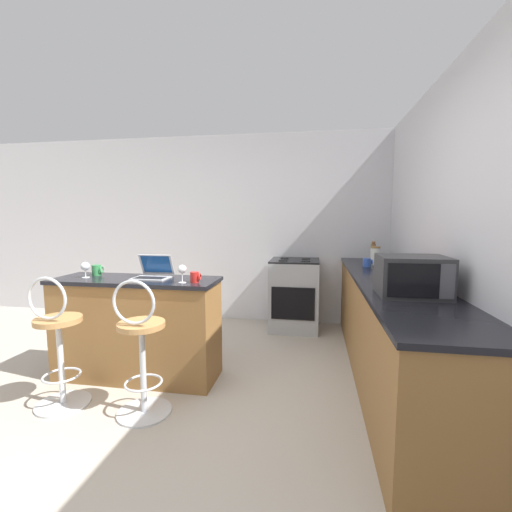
% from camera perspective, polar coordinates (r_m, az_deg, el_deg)
% --- Properties ---
extents(ground_plane, '(20.00, 20.00, 0.00)m').
position_cam_1_polar(ground_plane, '(2.69, -15.15, -26.65)').
color(ground_plane, '#ADA393').
extents(wall_back, '(12.00, 0.06, 2.60)m').
position_cam_1_polar(wall_back, '(4.86, -1.99, 4.56)').
color(wall_back, silver).
rests_on(wall_back, ground_plane).
extents(wall_right, '(0.06, 12.00, 2.60)m').
position_cam_1_polar(wall_right, '(2.28, 36.10, 1.20)').
color(wall_right, silver).
rests_on(wall_right, ground_plane).
extents(breakfast_bar, '(1.49, 0.51, 0.92)m').
position_cam_1_polar(breakfast_bar, '(3.36, -19.18, -11.25)').
color(breakfast_bar, olive).
rests_on(breakfast_bar, ground_plane).
extents(counter_right, '(0.63, 3.22, 0.92)m').
position_cam_1_polar(counter_right, '(3.35, 21.39, -11.35)').
color(counter_right, olive).
rests_on(counter_right, ground_plane).
extents(bar_stool_near, '(0.40, 0.40, 1.03)m').
position_cam_1_polar(bar_stool_near, '(3.09, -30.12, -12.75)').
color(bar_stool_near, silver).
rests_on(bar_stool_near, ground_plane).
extents(bar_stool_far, '(0.40, 0.40, 1.03)m').
position_cam_1_polar(bar_stool_far, '(2.72, -18.61, -14.80)').
color(bar_stool_far, silver).
rests_on(bar_stool_far, ground_plane).
extents(laptop, '(0.31, 0.28, 0.21)m').
position_cam_1_polar(laptop, '(3.23, -16.74, -2.56)').
color(laptop, '#B7BABF').
rests_on(laptop, breakfast_bar).
extents(microwave, '(0.45, 0.37, 0.28)m').
position_cam_1_polar(microwave, '(2.60, 24.58, -3.07)').
color(microwave, '#2D2D30').
rests_on(microwave, counter_right).
extents(toaster, '(0.18, 0.31, 0.18)m').
position_cam_1_polar(toaster, '(3.21, 22.18, -2.20)').
color(toaster, red).
rests_on(toaster, counter_right).
extents(stove_range, '(0.62, 0.61, 0.92)m').
position_cam_1_polar(stove_range, '(4.52, 6.42, -6.39)').
color(stove_range, '#9EA3A8').
rests_on(stove_range, ground_plane).
extents(mug_red, '(0.09, 0.07, 0.09)m').
position_cam_1_polar(mug_red, '(2.92, -10.17, -3.49)').
color(mug_red, red).
rests_on(mug_red, breakfast_bar).
extents(wine_glass_short, '(0.08, 0.08, 0.14)m').
position_cam_1_polar(wine_glass_short, '(3.45, -26.58, -1.62)').
color(wine_glass_short, silver).
rests_on(wine_glass_short, breakfast_bar).
extents(mug_blue, '(0.10, 0.09, 0.09)m').
position_cam_1_polar(mug_blue, '(3.98, 18.03, -1.03)').
color(mug_blue, '#2D51AD').
rests_on(mug_blue, counter_right).
extents(storage_jar, '(0.11, 0.11, 0.21)m').
position_cam_1_polar(storage_jar, '(4.16, 19.25, 0.07)').
color(storage_jar, silver).
rests_on(storage_jar, counter_right).
extents(pepper_mill, '(0.06, 0.06, 0.26)m').
position_cam_1_polar(pepper_mill, '(4.38, 18.93, 0.61)').
color(pepper_mill, brown).
rests_on(pepper_mill, counter_right).
extents(wine_glass_tall, '(0.07, 0.07, 0.15)m').
position_cam_1_polar(wine_glass_tall, '(2.91, -12.21, -2.28)').
color(wine_glass_tall, silver).
rests_on(wine_glass_tall, breakfast_bar).
extents(mug_green, '(0.10, 0.08, 0.10)m').
position_cam_1_polar(mug_green, '(3.56, -24.99, -2.14)').
color(mug_green, '#338447').
rests_on(mug_green, breakfast_bar).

